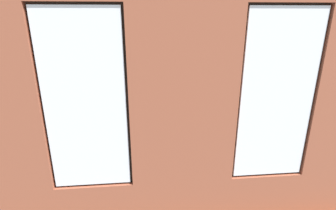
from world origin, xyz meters
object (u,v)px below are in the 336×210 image
Objects in this scene: couch_by_window at (167,174)px; coffee_table at (170,116)px; candle_jar at (162,110)px; media_console at (27,140)px; papasan_chair at (127,97)px; potted_plant_foreground_right at (69,86)px; remote_silver at (170,113)px; potted_plant_by_left_couch at (239,102)px; cup_ceramic at (152,114)px; potted_plant_near_tv at (31,141)px; potted_plant_between_couches at (254,150)px; potted_plant_beside_window_right at (60,159)px; table_plant_small at (185,106)px; tv_flatscreen at (22,112)px; potted_plant_corner_near_left at (245,84)px; couch_left at (277,123)px.

couch_by_window reaches higher than coffee_table.
media_console is (2.97, 0.77, -0.28)m from candle_jar.
papasan_chair is 1.81m from potted_plant_foreground_right.
remote_silver is 0.29× the size of potted_plant_by_left_couch.
remote_silver is (-0.44, -0.11, -0.04)m from cup_ceramic.
couch_by_window reaches higher than remote_silver.
potted_plant_near_tv reaches higher than coffee_table.
couch_by_window is 1.37× the size of coffee_table.
potted_plant_between_couches is 3.82m from potted_plant_near_tv.
couch_by_window is at bearing 83.10° from coffee_table.
potted_plant_beside_window_right reaches higher than potted_plant_between_couches.
potted_plant_between_couches is (-1.34, 2.44, 0.15)m from candle_jar.
potted_plant_foreground_right is 4.50m from potted_plant_beside_window_right.
potted_plant_by_left_couch is at bearing -151.04° from potted_plant_near_tv.
potted_plant_by_left_couch is (-1.71, -0.76, -0.20)m from table_plant_small.
potted_plant_foreground_right is (2.41, -2.00, 0.25)m from cup_ceramic.
table_plant_small is 0.21× the size of media_console.
tv_flatscreen is at bearing 65.02° from remote_silver.
cup_ceramic is 1.71m from papasan_chair.
table_plant_small is at bearing -163.63° from cup_ceramic.
potted_plant_by_left_couch is at bearing -104.17° from remote_silver.
cup_ceramic is at bearing 33.46° from potted_plant_corner_near_left.
couch_by_window reaches higher than candle_jar.
remote_silver is at bearing -126.93° from potted_plant_beside_window_right.
papasan_chair is at bearing -133.72° from tv_flatscreen.
potted_plant_near_tv is (2.42, 1.81, 0.19)m from candle_jar.
cup_ceramic is 2.80m from tv_flatscreen.
potted_plant_near_tv is (2.17, 1.61, 0.20)m from cup_ceramic.
coffee_table is 1.43× the size of potted_plant_between_couches.
potted_plant_beside_window_right is (4.54, 4.44, 0.12)m from potted_plant_corner_near_left.
potted_plant_foreground_right is at bearing -96.77° from media_console.
tv_flatscreen reaches higher than table_plant_small.
potted_plant_corner_near_left is (-3.09, -2.05, 0.16)m from cup_ceramic.
couch_left is 5.69m from tv_flatscreen.
potted_plant_beside_window_right is at bearing 53.07° from coffee_table.
potted_plant_corner_near_left reaches higher than couch_by_window.
couch_by_window reaches higher than media_console.
table_plant_small is at bearing -105.53° from couch_left.
potted_plant_by_left_couch is (-2.55, -1.00, -0.11)m from cup_ceramic.
media_console is 2.29m from potted_plant_beside_window_right.
coffee_table is at bearing -96.90° from couch_by_window.
potted_plant_beside_window_right is at bearing 124.70° from tv_flatscreen.
potted_plant_beside_window_right is at bearing 56.81° from candle_jar.
couch_by_window is 1.71× the size of tv_flatscreen.
potted_plant_beside_window_right reaches higher than potted_plant_corner_near_left.
potted_plant_beside_window_right is (4.00, 3.39, 0.39)m from potted_plant_by_left_couch.
couch_left is 1.58× the size of potted_plant_beside_window_right.
remote_silver is at bearing 18.30° from table_plant_small.
potted_plant_by_left_couch is (-2.11, -0.89, -0.01)m from coffee_table.
couch_left is 1.31× the size of potted_plant_foreground_right.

